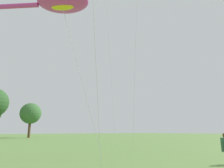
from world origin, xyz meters
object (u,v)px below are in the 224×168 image
big_show_kite (59,2)px  tree_pine_center (31,113)px  small_kite_stunt_black (106,1)px  small_kite_streamer_purple (95,12)px

big_show_kite → tree_pine_center: 46.31m
small_kite_stunt_black → big_show_kite: bearing=-3.4°
big_show_kite → tree_pine_center: bearing=117.4°
small_kite_streamer_purple → small_kite_stunt_black: small_kite_streamer_purple is taller
small_kite_streamer_purple → tree_pine_center: small_kite_streamer_purple is taller
big_show_kite → small_kite_streamer_purple: (13.65, 16.63, 12.36)m
small_kite_stunt_black → tree_pine_center: small_kite_stunt_black is taller
big_show_kite → tree_pine_center: size_ratio=1.23×
tree_pine_center → small_kite_stunt_black: bearing=-95.0°
big_show_kite → small_kite_streamer_purple: 24.81m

